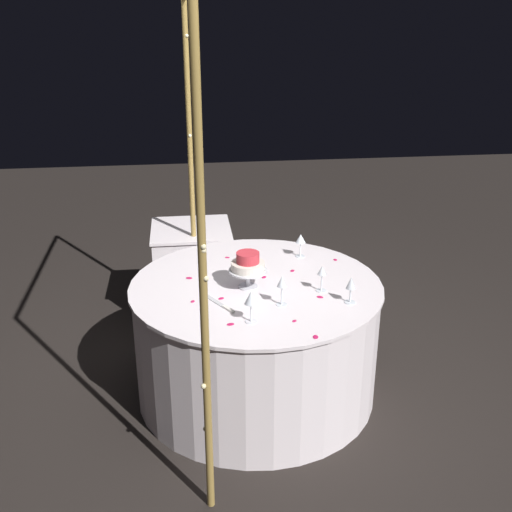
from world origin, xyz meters
The scene contains 22 objects.
ground_plane centered at (0.00, 0.00, 0.00)m, with size 12.00×12.00×0.00m, color black.
decorative_arch centered at (0.00, 0.33, 1.46)m, with size 1.87×0.06×2.29m.
main_table centered at (0.00, 0.00, 0.37)m, with size 1.47×1.47×0.73m.
side_table centered at (1.07, 0.35, 0.36)m, with size 0.58×0.58×0.71m.
tiered_cake centered at (-0.04, 0.05, 0.87)m, with size 0.22×0.22×0.21m.
wine_glass_0 centered at (-0.30, -0.48, 0.84)m, with size 0.06×0.06×0.15m.
wine_glass_1 centered at (-0.45, 0.08, 0.86)m, with size 0.07×0.07×0.17m.
wine_glass_2 centered at (0.38, -0.33, 0.85)m, with size 0.06×0.06×0.15m.
wine_glass_3 centered at (-0.28, -0.10, 0.86)m, with size 0.06×0.06×0.17m.
wine_glass_4 centered at (-0.14, -0.35, 0.84)m, with size 0.06×0.06×0.15m.
cake_knife centered at (-0.24, 0.23, 0.74)m, with size 0.27×0.17×0.01m.
rose_petal_0 centered at (0.29, -0.54, 0.73)m, with size 0.03×0.02×0.00m, color #C61951.
rose_petal_1 centered at (-0.47, 0.19, 0.73)m, with size 0.04×0.03×0.00m, color #C61951.
rose_petal_2 centered at (-0.22, -0.33, 0.73)m, with size 0.04×0.03×0.00m, color #C61951.
rose_petal_3 centered at (-0.17, 0.21, 0.73)m, with size 0.03×0.02×0.00m, color #C61951.
rose_petal_4 centered at (-0.47, -0.14, 0.73)m, with size 0.03×0.02×0.00m, color #C61951.
rose_petal_5 centered at (0.08, -0.06, 0.73)m, with size 0.04×0.02×0.00m, color #C61951.
rose_petal_6 centered at (-0.65, -0.21, 0.73)m, with size 0.04×0.03×0.00m, color #C61951.
rose_petal_7 centered at (0.42, 0.13, 0.73)m, with size 0.03×0.02×0.00m, color #C61951.
rose_petal_8 centered at (0.16, -0.24, 0.73)m, with size 0.03×0.02×0.00m, color #C61951.
rose_petal_9 centered at (0.13, 0.38, 0.73)m, with size 0.04×0.03×0.00m, color #C61951.
rose_petal_10 centered at (-0.19, 0.37, 0.73)m, with size 0.03×0.02×0.00m, color #C61951.
Camera 1 is at (-3.19, 0.40, 2.23)m, focal length 42.98 mm.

